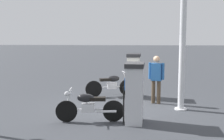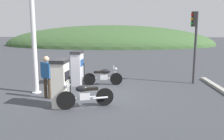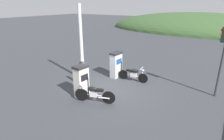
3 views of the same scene
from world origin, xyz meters
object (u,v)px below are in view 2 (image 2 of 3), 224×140
motorcycle_far_pump (103,76)px  canopy_support_pole (34,41)px  motorcycle_near_pump (85,94)px  fuel_pump_far (77,68)px  fuel_pump_near (61,83)px  roadside_traffic_light (195,35)px  attendant_person (47,74)px

motorcycle_far_pump → canopy_support_pole: size_ratio=0.42×
motorcycle_near_pump → canopy_support_pole: canopy_support_pole is taller
fuel_pump_far → motorcycle_near_pump: 3.56m
motorcycle_far_pump → fuel_pump_near: bearing=-110.9°
roadside_traffic_light → canopy_support_pole: size_ratio=0.77×
motorcycle_far_pump → attendant_person: 3.16m
fuel_pump_near → roadside_traffic_light: bearing=34.0°
motorcycle_far_pump → canopy_support_pole: 3.65m
fuel_pump_near → roadside_traffic_light: 7.10m
fuel_pump_far → roadside_traffic_light: size_ratio=0.47×
fuel_pump_far → canopy_support_pole: bearing=-135.4°
fuel_pump_far → motorcycle_near_pump: size_ratio=0.87×
fuel_pump_near → canopy_support_pole: (-1.54, 1.82, 1.36)m
attendant_person → roadside_traffic_light: (6.53, 2.86, 1.46)m
fuel_pump_far → motorcycle_near_pump: fuel_pump_far is taller
fuel_pump_near → attendant_person: bearing=128.1°
motorcycle_far_pump → canopy_support_pole: bearing=-151.7°
fuel_pump_far → motorcycle_far_pump: 1.33m
attendant_person → canopy_support_pole: bearing=132.6°
attendant_person → roadside_traffic_light: size_ratio=0.48×
motorcycle_far_pump → attendant_person: size_ratio=1.13×
fuel_pump_far → attendant_person: size_ratio=0.99×
fuel_pump_near → motorcycle_far_pump: 3.60m
motorcycle_far_pump → motorcycle_near_pump: bearing=-96.7°
attendant_person → motorcycle_far_pump: bearing=48.3°
motorcycle_far_pump → canopy_support_pole: (-2.81, -1.52, 1.76)m
fuel_pump_far → canopy_support_pole: canopy_support_pole is taller
motorcycle_far_pump → canopy_support_pole: canopy_support_pole is taller
fuel_pump_far → attendant_person: 2.46m
roadside_traffic_light → motorcycle_near_pump: bearing=-140.8°
fuel_pump_far → canopy_support_pole: size_ratio=0.36×
motorcycle_far_pump → roadside_traffic_light: 4.90m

